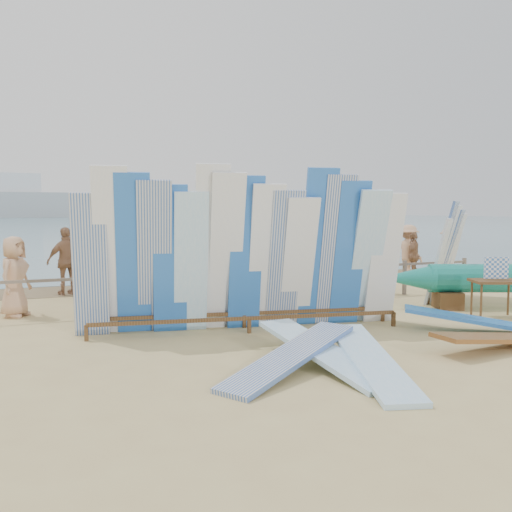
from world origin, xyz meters
name	(u,v)px	position (x,y,z in m)	size (l,w,h in m)	color
ground	(328,330)	(0.00, 0.00, 0.00)	(160.00, 160.00, 0.00)	tan
ocean	(58,220)	(0.00, 128.00, 0.00)	(320.00, 240.00, 0.02)	slate
wet_sand_strip	(211,282)	(0.00, 7.20, 0.00)	(40.00, 2.60, 0.01)	brown
distant_ship	(11,201)	(-12.00, 180.00, 5.31)	(45.00, 8.00, 14.00)	#999EA3
fence	(265,278)	(0.00, 3.00, 0.63)	(12.08, 0.08, 0.90)	#78695B
main_surfboard_rack	(246,258)	(-1.41, 0.57, 1.35)	(6.07, 1.80, 3.01)	brown
side_surfboard_rack	(446,256)	(4.41, 1.92, 1.09)	(2.02, 1.69, 2.43)	brown
vendor_table	(495,297)	(3.80, -0.23, 0.42)	(1.12, 0.97, 1.25)	brown
flat_board_d	(481,332)	(2.48, -1.20, 0.00)	(0.56, 2.70, 0.07)	blue
flat_board_e	(290,372)	(-1.77, -2.06, 0.00)	(0.56, 2.70, 0.07)	beige
flat_board_c	(505,349)	(1.94, -2.25, 0.00)	(0.56, 2.70, 0.07)	brown
flat_board_a	(322,366)	(-1.23, -1.99, 0.00)	(0.56, 2.70, 0.07)	#93C7EC
flat_board_b	(370,374)	(-0.81, -2.56, 0.00)	(0.56, 2.70, 0.07)	#93C7EC
beach_chair_left	(284,288)	(0.90, 3.88, 0.23)	(0.57, 0.59, 0.80)	red
beach_chair_right	(315,285)	(1.71, 3.70, 0.28)	(0.73, 0.75, 0.95)	red
stroller	(282,277)	(1.04, 4.24, 0.46)	(0.87, 1.00, 1.15)	red
beachgoer_extra_0	(449,251)	(7.92, 5.76, 0.83)	(1.08, 0.44, 1.67)	tan
beachgoer_5	(194,257)	(-0.83, 6.22, 0.89)	(1.64, 0.53, 1.77)	beige
beachgoer_10	(413,256)	(6.14, 5.36, 0.76)	(0.89, 0.39, 1.53)	#8C6042
beachgoer_4	(278,266)	(0.81, 4.06, 0.77)	(0.90, 0.39, 1.54)	#8C6042
beachgoer_2	(146,263)	(-2.40, 5.08, 0.88)	(0.86, 0.41, 1.77)	beige
beachgoer_11	(77,265)	(-3.96, 6.45, 0.77)	(1.44, 0.46, 1.55)	beige
beachgoer_8	(361,259)	(3.13, 3.72, 0.92)	(0.89, 0.43, 1.84)	beige
beachgoer_3	(119,263)	(-3.03, 5.36, 0.88)	(1.14, 0.47, 1.77)	tan
beachgoer_0	(15,277)	(-5.39, 3.60, 0.84)	(0.82, 0.39, 1.68)	tan
beachgoer_extra_1	(67,261)	(-4.22, 6.27, 0.89)	(1.04, 0.45, 1.78)	#8C6042
beachgoer_9	(408,251)	(6.34, 5.86, 0.87)	(1.13, 0.47, 1.75)	tan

